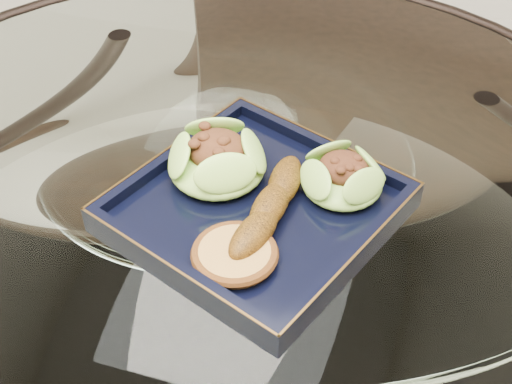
% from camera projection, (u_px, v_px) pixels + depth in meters
% --- Properties ---
extents(dining_table, '(1.13, 1.13, 0.77)m').
position_uv_depth(dining_table, '(231.00, 272.00, 0.96)').
color(dining_table, white).
rests_on(dining_table, ground).
extents(dining_chair, '(0.58, 0.58, 1.01)m').
position_uv_depth(dining_chair, '(317.00, 79.00, 1.38)').
color(dining_chair, black).
rests_on(dining_chair, ground).
extents(navy_plate, '(0.35, 0.35, 0.02)m').
position_uv_depth(navy_plate, '(256.00, 212.00, 0.80)').
color(navy_plate, black).
rests_on(navy_plate, dining_table).
extents(lettuce_wrap_left, '(0.12, 0.12, 0.04)m').
position_uv_depth(lettuce_wrap_left, '(217.00, 162.00, 0.82)').
color(lettuce_wrap_left, '#71A42F').
rests_on(lettuce_wrap_left, navy_plate).
extents(lettuce_wrap_right, '(0.12, 0.12, 0.03)m').
position_uv_depth(lettuce_wrap_right, '(342.00, 179.00, 0.80)').
color(lettuce_wrap_right, '#5B8F29').
rests_on(lettuce_wrap_right, navy_plate).
extents(roasted_plantain, '(0.05, 0.17, 0.03)m').
position_uv_depth(roasted_plantain, '(270.00, 206.00, 0.77)').
color(roasted_plantain, '#653C0A').
rests_on(roasted_plantain, navy_plate).
extents(crumb_patty, '(0.08, 0.08, 0.01)m').
position_uv_depth(crumb_patty, '(235.00, 255.00, 0.73)').
color(crumb_patty, '#AB7839').
rests_on(crumb_patty, navy_plate).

